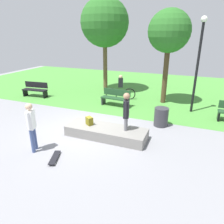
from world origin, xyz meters
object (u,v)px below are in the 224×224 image
at_px(tree_young_birch, 169,32).
at_px(trash_bin, 161,117).
at_px(cyclist_on_bicycle, 121,89).
at_px(skateboard_by_ledge, 55,158).
at_px(backpack_on_ledge, 89,121).
at_px(park_bench_near_path, 35,89).
at_px(skater_watching, 126,112).
at_px(tree_broad_elm, 105,23).
at_px(concrete_ledge, 106,132).
at_px(skater_performing_trick, 31,124).
at_px(park_bench_far_left, 116,97).
at_px(lamp_post, 199,57).

xyz_separation_m(tree_young_birch, trash_bin, (0.43, -3.35, -3.44)).
xyz_separation_m(trash_bin, cyclist_on_bicycle, (-2.95, 3.03, 0.23)).
xyz_separation_m(skateboard_by_ledge, trash_bin, (2.70, 3.90, 0.34)).
bearing_deg(backpack_on_ledge, cyclist_on_bicycle, 128.29).
bearing_deg(park_bench_near_path, tree_young_birch, 13.10).
bearing_deg(backpack_on_ledge, park_bench_near_path, -178.08).
relative_size(tree_young_birch, cyclist_on_bicycle, 2.87).
bearing_deg(skater_watching, backpack_on_ledge, -174.37).
xyz_separation_m(tree_broad_elm, cyclist_on_bicycle, (1.68, -1.56, -3.78)).
bearing_deg(tree_broad_elm, backpack_on_ledge, -71.74).
relative_size(skateboard_by_ledge, park_bench_near_path, 0.50).
height_order(concrete_ledge, tree_young_birch, tree_young_birch).
distance_m(skater_performing_trick, trash_bin, 5.24).
height_order(skater_performing_trick, cyclist_on_bicycle, skater_performing_trick).
bearing_deg(skater_watching, tree_broad_elm, 119.69).
bearing_deg(backpack_on_ledge, tree_young_birch, 101.34).
relative_size(backpack_on_ledge, skater_watching, 0.18).
bearing_deg(skater_performing_trick, park_bench_far_left, 80.82).
relative_size(skater_performing_trick, tree_broad_elm, 0.29).
relative_size(lamp_post, trash_bin, 5.58).
bearing_deg(concrete_ledge, tree_young_birch, 75.35).
height_order(skater_watching, tree_broad_elm, tree_broad_elm).
distance_m(skater_watching, lamp_post, 4.91).
height_order(concrete_ledge, park_bench_far_left, park_bench_far_left).
bearing_deg(park_bench_far_left, cyclist_on_bicycle, 97.72).
distance_m(skateboard_by_ledge, tree_broad_elm, 9.73).
distance_m(skater_performing_trick, cyclist_on_bicycle, 6.78).
relative_size(skater_watching, skateboard_by_ledge, 2.21).
relative_size(concrete_ledge, park_bench_far_left, 1.92).
bearing_deg(cyclist_on_bicycle, tree_broad_elm, 137.12).
height_order(skateboard_by_ledge, tree_young_birch, tree_young_birch).
distance_m(skateboard_by_ledge, park_bench_near_path, 7.73).
bearing_deg(lamp_post, backpack_on_ledge, -131.11).
height_order(tree_broad_elm, tree_young_birch, tree_broad_elm).
relative_size(backpack_on_ledge, skater_performing_trick, 0.19).
bearing_deg(cyclist_on_bicycle, skater_watching, -68.05).
bearing_deg(backpack_on_ledge, skater_watching, 38.72).
height_order(concrete_ledge, skater_performing_trick, skater_performing_trick).
xyz_separation_m(skater_watching, park_bench_near_path, (-7.11, 3.27, -0.59)).
distance_m(backpack_on_ledge, park_bench_far_left, 3.63).
xyz_separation_m(skater_performing_trick, park_bench_far_left, (0.88, 5.46, -0.52)).
distance_m(skater_watching, tree_broad_elm, 7.98).
distance_m(concrete_ledge, tree_young_birch, 6.51).
height_order(park_bench_far_left, trash_bin, park_bench_far_left).
bearing_deg(park_bench_near_path, skateboard_by_ledge, -45.07).
distance_m(skater_performing_trick, park_bench_near_path, 6.93).
bearing_deg(tree_young_birch, lamp_post, -32.13).
xyz_separation_m(tree_broad_elm, tree_young_birch, (4.20, -1.23, -0.56)).
bearing_deg(trash_bin, backpack_on_ledge, -143.44).
bearing_deg(trash_bin, skater_performing_trick, -134.67).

